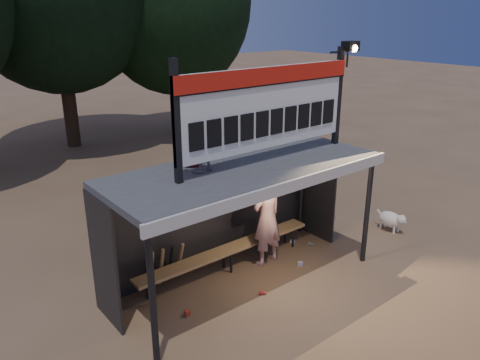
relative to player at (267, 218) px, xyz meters
The scene contains 11 objects.
ground 1.32m from the player, 159.80° to the right, with size 80.00×80.00×0.00m, color brown.
player is the anchor object (origin of this frame).
child_a 2.39m from the player, behind, with size 0.44×0.34×0.90m, color slate.
child_b 2.39m from the player, 169.23° to the left, with size 0.48×0.31×0.98m, color red.
dugout_shelter 1.17m from the player, behind, with size 5.10×2.08×2.32m.
scoreboard_assembly 2.36m from the player, 128.92° to the right, with size 4.10×0.27×1.99m.
bench 1.02m from the player, 162.44° to the left, with size 4.00×0.35×0.48m.
tree_right 11.80m from the player, 67.65° to the left, with size 6.08×6.08×8.72m.
dog 3.42m from the player, 12.71° to the right, with size 0.36×0.81×0.49m.
bats 2.17m from the player, 165.48° to the left, with size 0.68×0.35×0.84m.
litter 1.02m from the player, 102.98° to the right, with size 3.56×1.20×0.08m.
Camera 1 is at (-4.91, -5.94, 4.85)m, focal length 35.00 mm.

